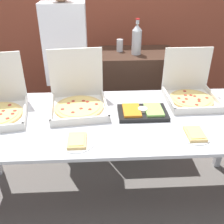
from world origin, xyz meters
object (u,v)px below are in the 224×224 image
Objects in this scene: pizza_box_near_left at (190,92)px; soda_can_silver at (120,45)px; pizza_box_near_right at (78,99)px; soda_bottle at (137,39)px; paper_plate_front_center at (77,141)px; veggie_tray at (143,112)px; person_guest_cap at (68,74)px; paper_plate_front_right at (195,134)px.

pizza_box_near_left reaches higher than soda_can_silver.
pizza_box_near_right is at bearing -175.69° from pizza_box_near_left.
soda_bottle is at bearing 120.94° from pizza_box_near_left.
paper_plate_front_center is 0.58m from veggie_tray.
pizza_box_near_left is at bearing 31.59° from paper_plate_front_center.
pizza_box_near_right is 0.27× the size of person_guest_cap.
paper_plate_front_center is 0.13× the size of person_guest_cap.
pizza_box_near_left is 0.78m from soda_bottle.
pizza_box_near_left is 1.95× the size of paper_plate_front_right.
soda_bottle is 0.76m from person_guest_cap.
pizza_box_near_left is 1.07m from paper_plate_front_center.
pizza_box_near_left is at bearing 154.30° from person_guest_cap.
pizza_box_near_left is 1.14× the size of veggie_tray.
veggie_tray is 0.91m from soda_bottle.
pizza_box_near_right is at bearing -128.10° from soda_bottle.
person_guest_cap reaches higher than pizza_box_near_right.
pizza_box_near_right is 0.93m from soda_bottle.
person_guest_cap is (-0.63, 0.74, 0.03)m from veggie_tray.
paper_plate_front_center is at bearing -114.33° from soda_bottle.
pizza_box_near_right is 1.31× the size of veggie_tray.
paper_plate_front_right is 0.43m from veggie_tray.
person_guest_cap is at bearing 97.01° from pizza_box_near_right.
person_guest_cap is at bearing -171.60° from soda_bottle.
person_guest_cap reaches higher than paper_plate_front_right.
soda_bottle is 0.21m from soda_can_silver.
paper_plate_front_right is (0.80, -0.44, -0.06)m from pizza_box_near_right.
soda_bottle reaches higher than pizza_box_near_right.
pizza_box_near_left is 1.84× the size of paper_plate_front_center.
paper_plate_front_right is 0.58× the size of veggie_tray.
pizza_box_near_left is at bearing -58.19° from soda_bottle.
pizza_box_near_left is 0.92m from soda_can_silver.
soda_can_silver reaches higher than paper_plate_front_center.
pizza_box_near_right reaches higher than pizza_box_near_left.
soda_bottle is (-0.38, 0.61, 0.29)m from pizza_box_near_left.
soda_bottle is 0.19× the size of person_guest_cap.
pizza_box_near_right is at bearing 164.04° from veggie_tray.
veggie_tray is (0.48, 0.34, 0.01)m from paper_plate_front_center.
pizza_box_near_right is 0.48m from paper_plate_front_center.
soda_bottle is 2.78× the size of soda_can_silver.
person_guest_cap reaches higher than pizza_box_near_left.
veggie_tray is 1.09× the size of soda_bottle.
soda_bottle is at bearing -171.60° from person_guest_cap.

